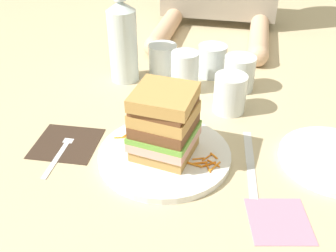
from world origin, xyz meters
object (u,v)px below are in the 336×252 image
(sandwich, at_px, (164,123))
(empty_tumbler_3, at_px, (212,60))
(knife, at_px, (250,164))
(juice_glass, at_px, (230,95))
(main_plate, at_px, (165,155))
(empty_tumbler_2, at_px, (163,59))
(empty_tumbler_0, at_px, (239,73))
(water_bottle, at_px, (123,40))
(napkin_pink, at_px, (279,221))
(empty_tumbler_1, at_px, (185,72))
(fork, at_px, (62,148))
(napkin_dark, at_px, (67,143))
(side_plate, at_px, (335,159))

(sandwich, relative_size, empty_tumbler_3, 1.65)
(knife, bearing_deg, juice_glass, 107.36)
(main_plate, bearing_deg, empty_tumbler_2, 103.74)
(main_plate, height_order, empty_tumbler_0, empty_tumbler_0)
(juice_glass, height_order, empty_tumbler_3, juice_glass)
(water_bottle, xyz_separation_m, empty_tumbler_3, (0.22, 0.08, -0.07))
(sandwich, xyz_separation_m, empty_tumbler_2, (-0.09, 0.36, -0.04))
(empty_tumbler_3, bearing_deg, empty_tumbler_0, -41.20)
(empty_tumbler_0, bearing_deg, napkin_pink, -77.56)
(water_bottle, height_order, napkin_pink, water_bottle)
(main_plate, bearing_deg, empty_tumbler_3, 83.65)
(main_plate, distance_m, juice_glass, 0.23)
(empty_tumbler_3, bearing_deg, empty_tumbler_1, -119.10)
(sandwich, distance_m, fork, 0.22)
(sandwich, height_order, napkin_dark, sandwich)
(empty_tumbler_2, relative_size, empty_tumbler_3, 0.97)
(empty_tumbler_0, bearing_deg, napkin_dark, -135.77)
(empty_tumbler_0, height_order, empty_tumbler_1, empty_tumbler_1)
(sandwich, height_order, empty_tumbler_1, sandwich)
(fork, relative_size, juice_glass, 1.89)
(main_plate, distance_m, fork, 0.20)
(empty_tumbler_2, bearing_deg, napkin_pink, -57.86)
(juice_glass, bearing_deg, side_plate, -34.30)
(napkin_dark, xyz_separation_m, fork, (0.00, -0.02, 0.00))
(knife, bearing_deg, napkin_pink, -69.31)
(napkin_dark, xyz_separation_m, knife, (0.37, 0.01, 0.00))
(water_bottle, bearing_deg, napkin_dark, -95.03)
(empty_tumbler_1, height_order, empty_tumbler_2, empty_tumbler_1)
(knife, relative_size, side_plate, 0.97)
(empty_tumbler_3, bearing_deg, water_bottle, -161.00)
(knife, height_order, napkin_pink, same)
(main_plate, xyz_separation_m, empty_tumbler_3, (0.04, 0.38, 0.03))
(juice_glass, xyz_separation_m, empty_tumbler_1, (-0.12, 0.08, 0.01))
(sandwich, bearing_deg, napkin_dark, 179.68)
(napkin_pink, bearing_deg, fork, 167.00)
(napkin_dark, height_order, fork, fork)
(main_plate, bearing_deg, napkin_dark, 179.83)
(napkin_dark, bearing_deg, empty_tumbler_0, 44.23)
(empty_tumbler_0, distance_m, empty_tumbler_1, 0.14)
(water_bottle, relative_size, napkin_pink, 2.52)
(knife, relative_size, empty_tumbler_0, 2.33)
(empty_tumbler_1, bearing_deg, juice_glass, -33.28)
(fork, xyz_separation_m, side_plate, (0.52, 0.08, 0.00))
(knife, xyz_separation_m, juice_glass, (-0.06, 0.19, 0.04))
(empty_tumbler_2, bearing_deg, juice_glass, -39.63)
(knife, distance_m, empty_tumbler_0, 0.30)
(napkin_dark, height_order, empty_tumbler_1, empty_tumbler_1)
(empty_tumbler_0, distance_m, side_plate, 0.33)
(empty_tumbler_3, bearing_deg, main_plate, -96.35)
(empty_tumbler_1, xyz_separation_m, empty_tumbler_2, (-0.07, 0.08, -0.01))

